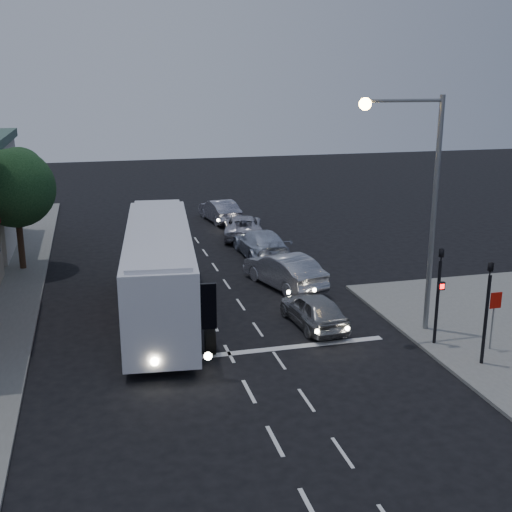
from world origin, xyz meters
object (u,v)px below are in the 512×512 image
object	(u,v)px
car_suv	(314,310)
traffic_signal_main	(439,285)
regulatory_sign	(494,311)
car_extra	(220,211)
street_tree	(15,185)
car_sedan_a	(284,270)
car_sedan_b	(261,244)
traffic_signal_side	(488,301)
car_sedan_c	(243,226)
streetlight	(420,189)
tour_bus	(159,268)

from	to	relation	value
car_suv	traffic_signal_main	xyz separation A→B (m)	(3.72, -3.02, 1.73)
regulatory_sign	car_suv	bearing A→B (deg)	143.34
car_suv	car_extra	distance (m)	20.10
regulatory_sign	street_tree	distance (m)	23.40
car_sedan_a	car_sedan_b	size ratio (longest dim) A/B	0.93
traffic_signal_main	traffic_signal_side	size ratio (longest dim) A/B	1.00
car_sedan_c	street_tree	xyz separation A→B (m)	(-12.77, -4.01, 3.80)
car_sedan_c	streetlight	world-z (taller)	streetlight
car_sedan_b	car_sedan_a	bearing A→B (deg)	85.27
streetlight	car_suv	bearing A→B (deg)	155.23
traffic_signal_main	regulatory_sign	distance (m)	2.14
car_suv	regulatory_sign	bearing A→B (deg)	138.38
car_sedan_b	car_extra	distance (m)	9.57
car_sedan_a	car_extra	world-z (taller)	car_sedan_a
traffic_signal_main	street_tree	world-z (taller)	street_tree
car_extra	car_sedan_a	bearing A→B (deg)	82.20
traffic_signal_main	traffic_signal_side	bearing A→B (deg)	-70.51
car_sedan_c	car_extra	bearing A→B (deg)	-71.49
traffic_signal_main	street_tree	distance (m)	21.38
car_sedan_c	car_extra	distance (m)	4.89
traffic_signal_main	regulatory_sign	xyz separation A→B (m)	(1.70, -1.01, -0.82)
traffic_signal_side	car_sedan_a	bearing A→B (deg)	112.09
car_sedan_c	traffic_signal_main	distance (m)	18.59
tour_bus	car_suv	world-z (taller)	tour_bus
traffic_signal_main	streetlight	distance (m)	3.61
streetlight	tour_bus	bearing A→B (deg)	154.91
regulatory_sign	traffic_signal_side	bearing A→B (deg)	-136.08
car_suv	street_tree	size ratio (longest dim) A/B	0.65
car_sedan_a	car_suv	bearing A→B (deg)	69.99
tour_bus	streetlight	size ratio (longest dim) A/B	1.41
car_suv	regulatory_sign	distance (m)	6.82
car_sedan_a	traffic_signal_main	distance (m)	8.99
tour_bus	car_sedan_c	size ratio (longest dim) A/B	2.51
traffic_signal_main	tour_bus	bearing A→B (deg)	148.85
street_tree	car_suv	bearing A→B (deg)	-42.89
regulatory_sign	streetlight	xyz separation A→B (m)	(-1.96, 2.44, 4.14)
traffic_signal_side	regulatory_sign	world-z (taller)	traffic_signal_side
car_sedan_b	car_sedan_c	bearing A→B (deg)	-92.76
car_sedan_c	traffic_signal_side	distance (m)	20.65
car_sedan_c	streetlight	bearing A→B (deg)	111.87
tour_bus	streetlight	distance (m)	10.91
tour_bus	regulatory_sign	bearing A→B (deg)	-25.29
car_sedan_c	traffic_signal_side	world-z (taller)	traffic_signal_side
car_extra	regulatory_sign	bearing A→B (deg)	93.96
car_sedan_a	streetlight	size ratio (longest dim) A/B	0.55
traffic_signal_main	traffic_signal_side	distance (m)	2.10
car_sedan_b	traffic_signal_side	world-z (taller)	traffic_signal_side
car_sedan_a	car_sedan_b	xyz separation A→B (m)	(0.29, 5.40, -0.05)
car_sedan_b	streetlight	distance (m)	13.42
tour_bus	street_tree	world-z (taller)	street_tree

